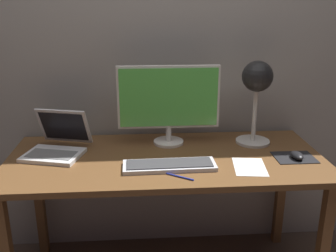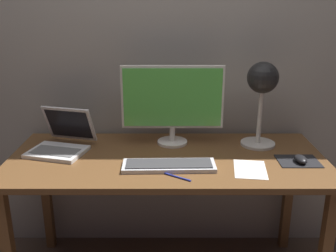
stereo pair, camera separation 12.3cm
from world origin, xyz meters
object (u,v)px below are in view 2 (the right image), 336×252
Objects in this scene: desk_lamp at (261,86)px; pen at (177,177)px; monitor at (172,100)px; keyboard_main at (168,165)px; mouse at (300,159)px; laptop at (62,138)px.

desk_lamp is 0.69m from pen.
monitor is 0.49m from pen.
keyboard_main is 0.97× the size of desk_lamp.
keyboard_main is at bearing -175.02° from mouse.
pen is (0.04, -0.11, -0.01)m from keyboard_main.
monitor is 0.48m from desk_lamp.
laptop is 2.57× the size of pen.
laptop reaches higher than keyboard_main.
mouse reaches higher than pen.
monitor is at bearing 177.10° from desk_lamp.
laptop is 0.70m from pen.
pen is (-0.45, -0.41, -0.33)m from desk_lamp.
monitor is 1.23× the size of keyboard_main.
desk_lamp is 4.75× the size of mouse.
laptop reaches higher than pen.
laptop is at bearing 171.35° from mouse.
desk_lamp is at bearing 31.52° from keyboard_main.
mouse is 0.69× the size of pen.
mouse is (0.64, 0.06, 0.01)m from keyboard_main.
pen is (0.60, -0.35, -0.06)m from laptop.
desk_lamp reaches higher than pen.
monitor is 0.72m from mouse.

